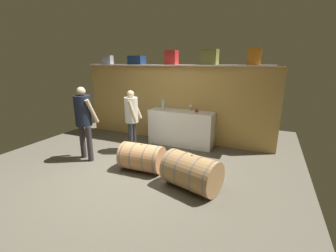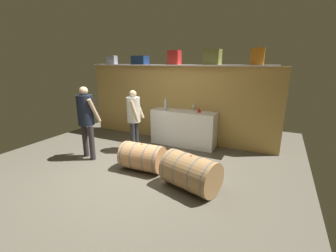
# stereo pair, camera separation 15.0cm
# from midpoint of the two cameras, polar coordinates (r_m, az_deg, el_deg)

# --- Properties ---
(ground_plane) EXTENTS (6.64, 7.85, 0.02)m
(ground_plane) POSITION_cam_midpoint_polar(r_m,az_deg,el_deg) (5.18, -5.38, -8.96)
(ground_plane) COLOR #585246
(back_wall_panel) EXTENTS (5.44, 0.10, 2.05)m
(back_wall_panel) POSITION_cam_midpoint_polar(r_m,az_deg,el_deg) (6.36, 2.56, 5.50)
(back_wall_panel) COLOR tan
(back_wall_panel) RESTS_ON ground
(high_shelf_board) EXTENTS (5.00, 0.40, 0.03)m
(high_shelf_board) POSITION_cam_midpoint_polar(r_m,az_deg,el_deg) (6.13, 2.10, 14.89)
(high_shelf_board) COLOR silver
(high_shelf_board) RESTS_ON back_wall_panel
(toolcase_grey) EXTENTS (0.30, 0.20, 0.24)m
(toolcase_grey) POSITION_cam_midpoint_polar(r_m,az_deg,el_deg) (7.17, -13.21, 15.71)
(toolcase_grey) COLOR gray
(toolcase_grey) RESTS_ON high_shelf_board
(toolcase_navy) EXTENTS (0.44, 0.31, 0.23)m
(toolcase_navy) POSITION_cam_midpoint_polar(r_m,az_deg,el_deg) (6.60, -6.28, 15.99)
(toolcase_navy) COLOR navy
(toolcase_navy) RESTS_ON high_shelf_board
(toolcase_red) EXTENTS (0.30, 0.24, 0.35)m
(toolcase_red) POSITION_cam_midpoint_polar(r_m,az_deg,el_deg) (6.12, 2.35, 16.67)
(toolcase_red) COLOR red
(toolcase_red) RESTS_ON high_shelf_board
(toolcase_olive) EXTENTS (0.41, 0.29, 0.35)m
(toolcase_olive) POSITION_cam_midpoint_polar(r_m,az_deg,el_deg) (5.79, 11.75, 16.47)
(toolcase_olive) COLOR olive
(toolcase_olive) RESTS_ON high_shelf_board
(toolcase_orange) EXTENTS (0.29, 0.24, 0.36)m
(toolcase_orange) POSITION_cam_midpoint_polar(r_m,az_deg,el_deg) (5.62, 22.14, 15.74)
(toolcase_orange) COLOR orange
(toolcase_orange) RESTS_ON high_shelf_board
(work_cabinet) EXTENTS (1.70, 0.52, 0.92)m
(work_cabinet) POSITION_cam_midpoint_polar(r_m,az_deg,el_deg) (6.06, 4.58, -0.53)
(work_cabinet) COLOR white
(work_cabinet) RESTS_ON ground
(wine_bottle_clear) EXTENTS (0.08, 0.08, 0.33)m
(wine_bottle_clear) POSITION_cam_midpoint_polar(r_m,az_deg,el_deg) (5.98, 0.13, 5.25)
(wine_bottle_clear) COLOR #ACBEB5
(wine_bottle_clear) RESTS_ON work_cabinet
(wine_glass) EXTENTS (0.07, 0.07, 0.14)m
(wine_glass) POSITION_cam_midpoint_polar(r_m,az_deg,el_deg) (6.03, 7.07, 4.81)
(wine_glass) COLOR white
(wine_glass) RESTS_ON work_cabinet
(red_funnel) EXTENTS (0.11, 0.11, 0.12)m
(red_funnel) POSITION_cam_midpoint_polar(r_m,az_deg,el_deg) (5.83, 8.49, 3.96)
(red_funnel) COLOR red
(red_funnel) RESTS_ON work_cabinet
(wine_barrel_near) EXTENTS (0.88, 0.59, 0.57)m
(wine_barrel_near) POSITION_cam_midpoint_polar(r_m,az_deg,el_deg) (4.71, -5.46, -7.67)
(wine_barrel_near) COLOR tan
(wine_barrel_near) RESTS_ON ground
(wine_barrel_far) EXTENTS (1.08, 0.85, 0.63)m
(wine_barrel_far) POSITION_cam_midpoint_polar(r_m,az_deg,el_deg) (4.04, 6.72, -11.41)
(wine_barrel_far) COLOR #A0784A
(wine_barrel_far) RESTS_ON ground
(winemaker_pouring) EXTENTS (0.41, 0.48, 1.50)m
(winemaker_pouring) POSITION_cam_midpoint_polar(r_m,az_deg,el_deg) (5.60, -7.72, 2.93)
(winemaker_pouring) COLOR #2E3033
(winemaker_pouring) RESTS_ON ground
(visitor_tasting) EXTENTS (0.53, 0.42, 1.64)m
(visitor_tasting) POSITION_cam_midpoint_polar(r_m,az_deg,el_deg) (5.35, -18.95, 2.52)
(visitor_tasting) COLOR #322E31
(visitor_tasting) RESTS_ON ground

